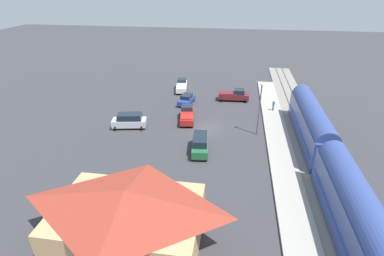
{
  "coord_description": "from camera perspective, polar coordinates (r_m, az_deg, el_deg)",
  "views": [
    {
      "loc": [
        -3.75,
        38.79,
        19.61
      ],
      "look_at": [
        1.86,
        2.27,
        1.0
      ],
      "focal_mm": 27.61,
      "sensor_mm": 36.0,
      "label": 1
    }
  ],
  "objects": [
    {
      "name": "ground_plane",
      "position": [
        43.62,
        2.87,
        -0.02
      ],
      "size": [
        200.0,
        200.0,
        0.0
      ],
      "primitive_type": "plane",
      "color": "#38383D"
    },
    {
      "name": "railway_track",
      "position": [
        44.61,
        21.05,
        -1.13
      ],
      "size": [
        4.8,
        70.0,
        0.3
      ],
      "color": "gray",
      "rests_on": "ground"
    },
    {
      "name": "platform",
      "position": [
        43.84,
        15.97,
        -0.73
      ],
      "size": [
        3.2,
        46.0,
        0.3
      ],
      "color": "#A8A399",
      "rests_on": "ground"
    },
    {
      "name": "passenger_train",
      "position": [
        27.62,
        29.32,
        -14.73
      ],
      "size": [
        2.93,
        52.83,
        4.98
      ],
      "color": "#33478C",
      "rests_on": "railway_track"
    },
    {
      "name": "station_building",
      "position": [
        25.0,
        -12.3,
        -16.35
      ],
      "size": [
        12.27,
        8.52,
        5.36
      ],
      "color": "tan",
      "rests_on": "ground"
    },
    {
      "name": "pedestrian_on_platform",
      "position": [
        50.27,
        15.47,
        4.35
      ],
      "size": [
        0.36,
        0.36,
        1.71
      ],
      "color": "#333338",
      "rests_on": "platform"
    },
    {
      "name": "pickup_red",
      "position": [
        45.47,
        -0.95,
        2.61
      ],
      "size": [
        2.69,
        5.62,
        2.14
      ],
      "color": "red",
      "rests_on": "ground"
    },
    {
      "name": "pickup_white",
      "position": [
        58.48,
        -2.02,
        8.19
      ],
      "size": [
        2.67,
        5.62,
        2.14
      ],
      "color": "white",
      "rests_on": "ground"
    },
    {
      "name": "suv_green",
      "position": [
        37.13,
        1.57,
        -3.09
      ],
      "size": [
        2.44,
        5.07,
        2.22
      ],
      "color": "#236638",
      "rests_on": "ground"
    },
    {
      "name": "pickup_maroon",
      "position": [
        53.95,
        8.12,
        6.31
      ],
      "size": [
        5.49,
        2.7,
        2.14
      ],
      "color": "maroon",
      "rests_on": "ground"
    },
    {
      "name": "sedan_blue",
      "position": [
        51.91,
        -1.06,
        5.58
      ],
      "size": [
        2.59,
        4.75,
        1.74
      ],
      "color": "#283D9E",
      "rests_on": "ground"
    },
    {
      "name": "suv_silver",
      "position": [
        44.18,
        -11.99,
        1.41
      ],
      "size": [
        5.17,
        3.05,
        2.22
      ],
      "color": "silver",
      "rests_on": "ground"
    },
    {
      "name": "light_pole_near_platform",
      "position": [
        40.85,
        13.01,
        4.75
      ],
      "size": [
        0.44,
        0.44,
        7.59
      ],
      "color": "#515156",
      "rests_on": "ground"
    }
  ]
}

